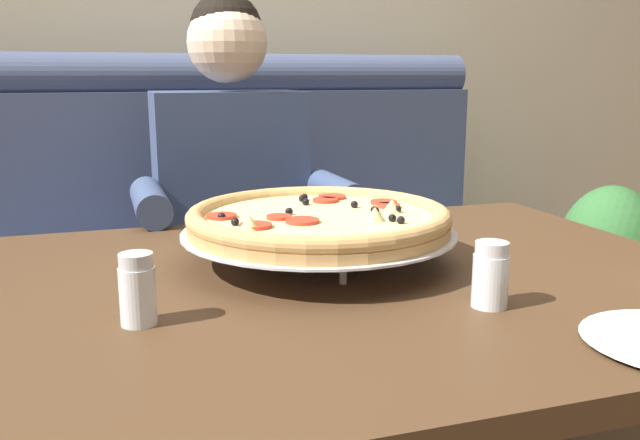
% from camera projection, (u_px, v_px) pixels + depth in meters
% --- Properties ---
extents(booth_bench, '(1.83, 0.78, 1.13)m').
position_uv_depth(booth_bench, '(226.00, 294.00, 2.08)').
color(booth_bench, '#424C6B').
rests_on(booth_bench, ground_plane).
extents(dining_table, '(1.38, 0.98, 0.73)m').
position_uv_depth(dining_table, '(325.00, 322.00, 1.14)').
color(dining_table, '#4C331E').
rests_on(dining_table, ground_plane).
extents(diner_main, '(0.54, 0.64, 1.27)m').
position_uv_depth(diner_main, '(238.00, 212.00, 1.77)').
color(diner_main, '#2D3342').
rests_on(diner_main, ground_plane).
extents(pizza, '(0.49, 0.49, 0.11)m').
position_uv_depth(pizza, '(319.00, 221.00, 1.20)').
color(pizza, silver).
rests_on(pizza, dining_table).
extents(shaker_parmesan, '(0.05, 0.05, 0.10)m').
position_uv_depth(shaker_parmesan, '(490.00, 279.00, 0.98)').
color(shaker_parmesan, white).
rests_on(shaker_parmesan, dining_table).
extents(shaker_pepper_flakes, '(0.05, 0.05, 0.10)m').
position_uv_depth(shaker_pepper_flakes, '(138.00, 294.00, 0.91)').
color(shaker_pepper_flakes, white).
rests_on(shaker_pepper_flakes, dining_table).
extents(potted_plant, '(0.36, 0.36, 0.70)m').
position_uv_depth(potted_plant, '(607.00, 275.00, 2.31)').
color(potted_plant, brown).
rests_on(potted_plant, ground_plane).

